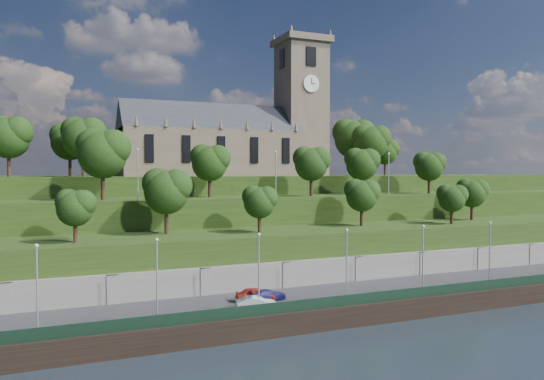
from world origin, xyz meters
name	(u,v)px	position (x,y,z in m)	size (l,w,h in m)	color
ground	(375,324)	(0.00, 0.00, 0.00)	(320.00, 320.00, 0.00)	black
promenade	(345,301)	(0.00, 6.00, 1.00)	(160.00, 12.00, 2.00)	#2D2D30
quay_wall	(376,314)	(0.00, -0.05, 1.10)	(160.00, 0.50, 2.20)	black
fence	(372,298)	(0.00, 0.60, 2.60)	(160.00, 0.10, 1.20)	black
retaining_wall	(321,279)	(0.00, 11.97, 2.50)	(160.00, 2.10, 5.00)	slate
embankment_lower	(299,259)	(0.00, 18.00, 4.00)	(160.00, 12.00, 8.00)	#223812
embankment_upper	(268,235)	(0.00, 29.00, 6.00)	(160.00, 10.00, 12.00)	#223812
hilltop	(226,215)	(0.00, 50.00, 7.50)	(160.00, 32.00, 15.00)	#223812
church	(236,135)	(0.79, 45.98, 22.52)	(38.60, 12.35, 27.60)	brown
trees_lower	(302,194)	(0.57, 18.54, 12.71)	(64.87, 8.76, 8.25)	black
trees_upper	(261,159)	(-1.46, 28.23, 17.63)	(59.44, 8.21, 9.57)	black
trees_hilltop	(252,139)	(3.65, 45.18, 21.80)	(74.28, 17.05, 11.87)	black
lamp_posts_promenade	(347,259)	(-2.00, 2.50, 6.49)	(60.36, 0.36, 7.77)	#B2B2B7
lamp_posts_upper	(276,170)	(0.00, 26.00, 16.03)	(40.36, 0.36, 6.88)	#B2B2B7
car_left	(256,294)	(-10.84, 6.36, 2.73)	(1.72, 4.28, 1.46)	#AA241C
car_middle	(256,303)	(-12.08, 2.95, 2.68)	(1.44, 4.13, 1.36)	silver
car_right	(268,295)	(-9.60, 6.03, 2.62)	(1.74, 4.27, 1.24)	navy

